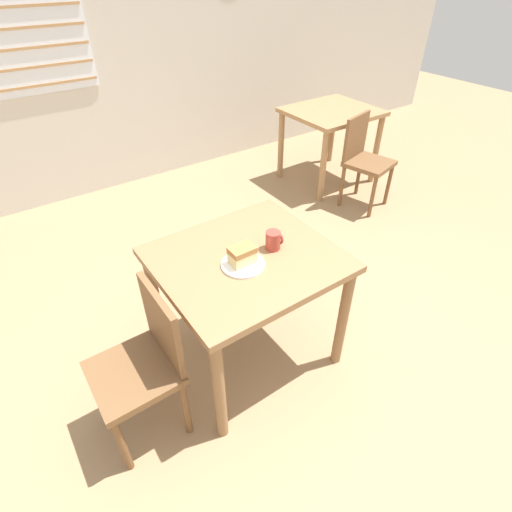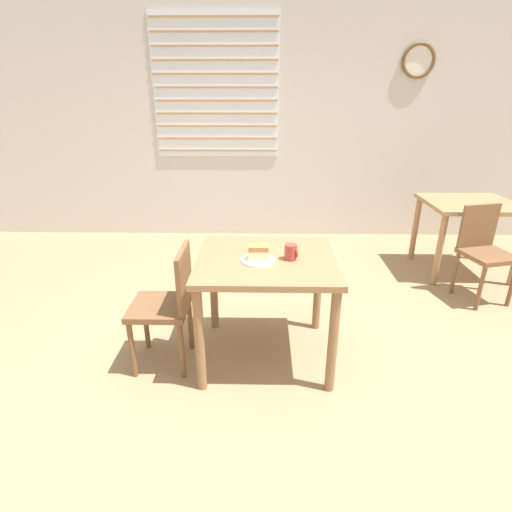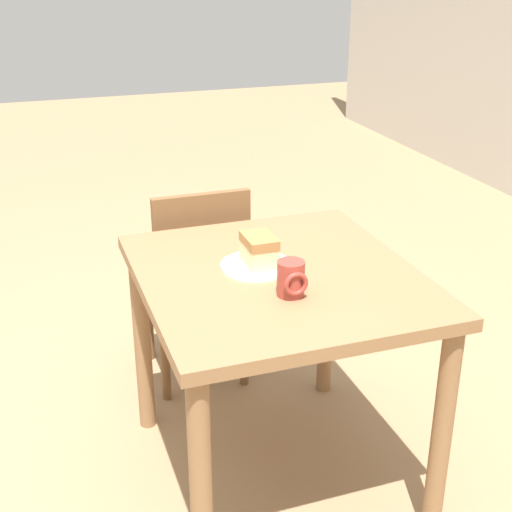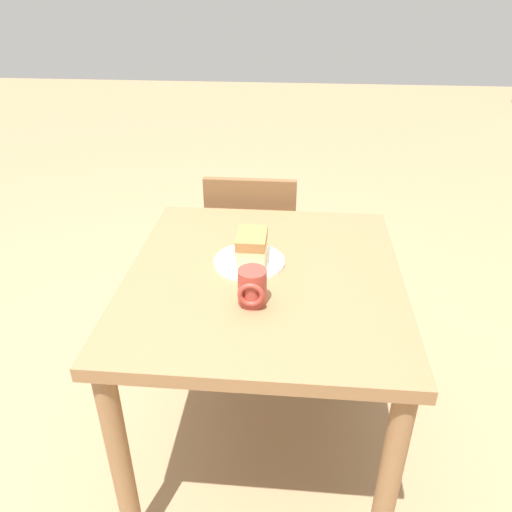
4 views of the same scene
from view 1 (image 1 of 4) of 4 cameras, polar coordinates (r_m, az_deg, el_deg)
The scene contains 9 objects.
ground_plane at distance 2.44m, azimuth 4.65°, elevation -18.12°, with size 14.00×14.00×0.00m, color #997A56.
wall_back at distance 4.19m, azimuth -24.50°, elevation 26.53°, with size 10.00×0.10×2.80m.
dining_table_near at distance 2.13m, azimuth -1.34°, elevation -2.55°, with size 0.91×0.82×0.75m.
dining_table_far at distance 4.31m, azimuth 10.67°, elevation 18.25°, with size 0.85×0.75×0.75m.
chair_near_window at distance 2.01m, azimuth -15.62°, elevation -14.43°, with size 0.38×0.38×0.84m.
chair_far_corner at distance 3.94m, azimuth 15.17°, elevation 13.34°, with size 0.47×0.47×0.84m.
plate at distance 1.99m, azimuth -1.89°, elevation -1.21°, with size 0.22×0.22×0.01m.
cake_slice at distance 1.97m, azimuth -1.98°, elevation 0.14°, with size 0.13×0.09×0.09m.
coffee_mug at distance 2.09m, azimuth 2.52°, elevation 2.29°, with size 0.09×0.08×0.10m.
Camera 1 is at (-0.94, -1.01, 2.01)m, focal length 28.00 mm.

